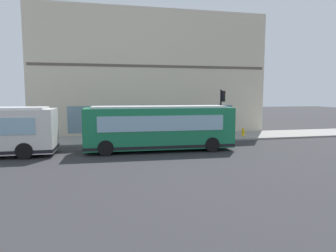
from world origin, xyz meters
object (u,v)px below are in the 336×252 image
Objects in this scene: city_bus_nearside at (159,128)px; pedestrian_by_light_pole at (201,126)px; pedestrian_near_building_entrance at (143,125)px; fire_hydrant at (243,132)px; pedestrian_walking_along_curb at (108,126)px; newspaper_vending_box at (149,133)px; traffic_light_near_corner at (222,105)px.

pedestrian_by_light_pole is at bearing -48.64° from city_bus_nearside.
pedestrian_by_light_pole reaches higher than pedestrian_near_building_entrance.
pedestrian_walking_along_curb reaches higher than fire_hydrant.
pedestrian_by_light_pole is 1.98× the size of newspaper_vending_box.
city_bus_nearside is 6.42m from pedestrian_near_building_entrance.
pedestrian_by_light_pole reaches higher than pedestrian_walking_along_curb.
pedestrian_by_light_pole is (-2.60, -4.59, 0.06)m from pedestrian_near_building_entrance.
city_bus_nearside is 4.62m from newspaper_vending_box.
city_bus_nearside is 5.90× the size of pedestrian_walking_along_curb.
pedestrian_walking_along_curb reaches higher than newspaper_vending_box.
pedestrian_by_light_pole reaches higher than fire_hydrant.
newspaper_vending_box is (-1.64, -3.25, -0.53)m from pedestrian_walking_along_curb.
pedestrian_by_light_pole is (0.48, 1.67, -1.82)m from traffic_light_near_corner.
pedestrian_near_building_entrance is at bearing 75.26° from fire_hydrant.
traffic_light_near_corner reaches higher than pedestrian_by_light_pole.
pedestrian_near_building_entrance is 1.87× the size of newspaper_vending_box.
pedestrian_by_light_pole is (-0.33, 4.05, 0.67)m from fire_hydrant.
fire_hydrant is at bearing -99.91° from pedestrian_walking_along_curb.
pedestrian_near_building_entrance is 1.96m from newspaper_vending_box.
pedestrian_by_light_pole is at bearing 73.84° from traffic_light_near_corner.
pedestrian_by_light_pole is at bearing 94.68° from fire_hydrant.
fire_hydrant is 0.44× the size of pedestrian_near_building_entrance.
pedestrian_near_building_entrance is (6.40, 0.27, -0.44)m from city_bus_nearside.
pedestrian_walking_along_curb is 3.02m from pedestrian_near_building_entrance.
pedestrian_near_building_entrance reaches higher than fire_hydrant.
pedestrian_walking_along_curb is at bearing 80.09° from fire_hydrant.
traffic_light_near_corner reaches higher than pedestrian_near_building_entrance.
city_bus_nearside reaches higher than newspaper_vending_box.
city_bus_nearside is at bearing -151.95° from pedestrian_walking_along_curb.
fire_hydrant is at bearing -63.73° from city_bus_nearside.
traffic_light_near_corner is at bearing -107.09° from pedestrian_walking_along_curb.
fire_hydrant is 0.43× the size of pedestrian_walking_along_curb.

